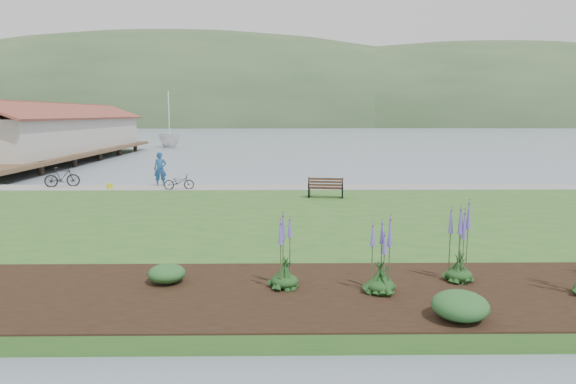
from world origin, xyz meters
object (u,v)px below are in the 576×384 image
park_bench (326,187)px  person (160,166)px  bicycle_a (179,182)px  sailboat (170,148)px

park_bench → person: (-8.83, 4.10, 0.60)m
bicycle_a → sailboat: bearing=5.0°
park_bench → person: person is taller
park_bench → bicycle_a: 8.04m
person → bicycle_a: 1.98m
person → bicycle_a: person is taller
park_bench → bicycle_a: bearing=168.8°
park_bench → sailboat: 46.42m
bicycle_a → sailboat: sailboat is taller
person → sailboat: size_ratio=0.10×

